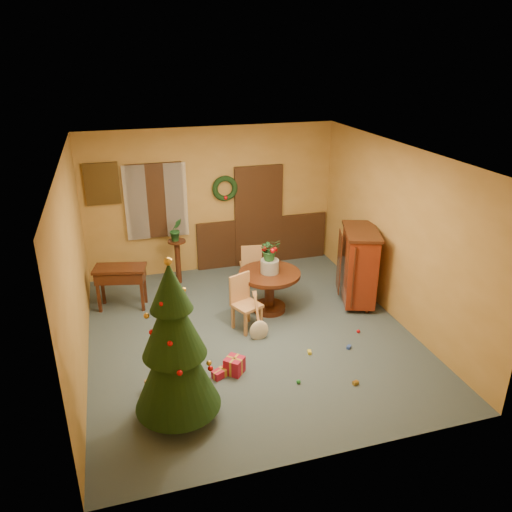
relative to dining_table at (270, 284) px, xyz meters
name	(u,v)px	position (x,y,z in m)	size (l,w,h in m)	color
room_envelope	(223,216)	(-0.33, 2.04, 0.61)	(5.50, 5.50, 5.50)	#33424A
dining_table	(270,284)	(0.00, 0.00, 0.00)	(1.06, 1.06, 0.73)	black
urn	(270,266)	(0.00, 0.00, 0.33)	(0.31, 0.31, 0.23)	slate
centerpiece_plant	(270,249)	(0.00, 0.00, 0.64)	(0.34, 0.30, 0.38)	#1E4C23
chair_near	(244,300)	(-0.57, -0.42, -0.02)	(0.53, 0.53, 0.92)	#A57842
chair_far	(251,264)	(-0.05, 0.99, -0.03)	(0.44, 0.44, 0.89)	#A57842
guitar	(259,319)	(-0.44, -0.84, -0.15)	(0.31, 0.14, 0.72)	beige
plant_stand	(178,257)	(-1.35, 1.56, 0.04)	(0.34, 0.34, 0.88)	black
stand_plant	(176,230)	(-1.35, 1.56, 0.59)	(0.24, 0.19, 0.44)	#19471E
christmas_tree	(174,347)	(-1.92, -2.29, 0.52)	(1.05, 1.05, 2.17)	#382111
writing_desk	(121,277)	(-2.45, 0.84, 0.08)	(0.95, 0.62, 0.78)	black
sideboard	(359,264)	(1.61, -0.13, 0.23)	(0.89, 1.20, 1.38)	#601A0A
gift_a	(159,386)	(-2.11, -1.70, -0.43)	(0.37, 0.31, 0.17)	brown
gift_b	(234,365)	(-1.03, -1.60, -0.39)	(0.34, 0.34, 0.24)	#A5162F
gift_c	(175,340)	(-1.74, -0.64, -0.43)	(0.34, 0.30, 0.15)	brown
gift_d	(223,372)	(-1.21, -1.61, -0.45)	(0.34, 0.27, 0.11)	#A5162F
toy_a	(349,347)	(0.80, -1.50, -0.48)	(0.08, 0.05, 0.05)	#2542A1
toy_b	(299,382)	(-0.25, -2.09, -0.48)	(0.06, 0.06, 0.06)	#238030
toy_c	(309,352)	(0.17, -1.46, -0.48)	(0.08, 0.05, 0.05)	gold
toy_d	(358,331)	(1.15, -1.14, -0.48)	(0.06, 0.06, 0.06)	#B60C10
toy_e	(355,383)	(0.49, -2.33, -0.48)	(0.08, 0.05, 0.05)	gold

